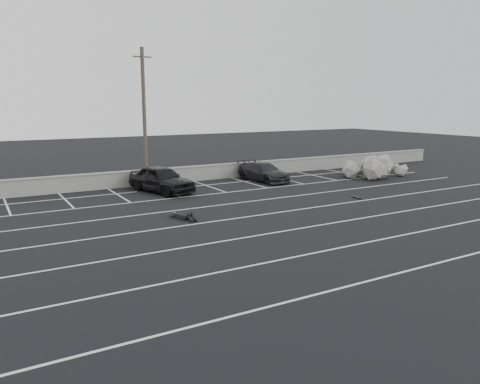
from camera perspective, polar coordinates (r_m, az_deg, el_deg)
ground at (r=20.87m, az=7.80°, el=-4.35°), size 120.00×120.00×0.00m
seawall at (r=32.70m, az=-7.39°, el=2.15°), size 50.00×0.45×1.06m
stall_lines at (r=24.34m, az=1.27°, el=-2.06°), size 36.00×20.05×0.01m
car_left at (r=29.12m, az=-9.56°, el=1.56°), size 3.28×5.15×1.63m
car_right at (r=32.95m, az=2.91°, el=2.47°), size 2.22×4.63×1.30m
utility_pole at (r=30.67m, az=-11.58°, el=8.81°), size 1.18×0.24×8.82m
trash_bin at (r=35.01m, az=2.75°, el=2.78°), size 0.82×0.82×1.06m
riprap_pile at (r=36.12m, az=15.92°, el=2.69°), size 5.62×4.26×1.52m
person at (r=22.53m, az=-7.27°, el=-2.65°), size 1.80×2.50×0.42m
skateboard at (r=27.80m, az=14.08°, el=-0.62°), size 0.32×0.75×0.09m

